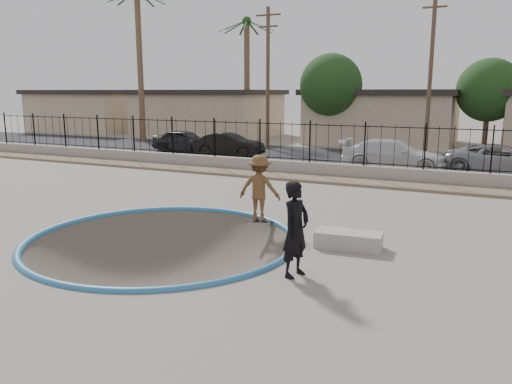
{
  "coord_description": "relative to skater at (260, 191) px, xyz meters",
  "views": [
    {
      "loc": [
        7.5,
        -11.14,
        3.77
      ],
      "look_at": [
        1.24,
        2.0,
        0.83
      ],
      "focal_mm": 35.0,
      "sensor_mm": 36.0,
      "label": 1
    }
  ],
  "objects": [
    {
      "name": "coping_ring",
      "position": [
        -1.55,
        -2.6,
        -0.95
      ],
      "size": [
        7.04,
        7.04,
        0.2
      ],
      "primitive_type": "torus",
      "color": "teal",
      "rests_on": "ground"
    },
    {
      "name": "street_tree_left",
      "position": [
        -4.55,
        21.4,
        3.24
      ],
      "size": [
        4.32,
        4.32,
        6.36
      ],
      "color": "#473323",
      "rests_on": "ground"
    },
    {
      "name": "street_tree_mid",
      "position": [
        5.45,
        22.4,
        2.89
      ],
      "size": [
        3.96,
        3.96,
        5.83
      ],
      "color": "#473323",
      "rests_on": "ground"
    },
    {
      "name": "videographer",
      "position": [
        2.45,
        -3.5,
        0.05
      ],
      "size": [
        0.64,
        0.82,
        2.0
      ],
      "primitive_type": "imported",
      "rotation": [
        0.0,
        0.0,
        1.32
      ],
      "color": "black",
      "rests_on": "ground"
    },
    {
      "name": "utility_pole_left",
      "position": [
        -7.55,
        17.4,
        3.75
      ],
      "size": [
        1.7,
        0.24,
        9.0
      ],
      "color": "#473323",
      "rests_on": "ground"
    },
    {
      "name": "car_d",
      "position": [
        6.39,
        12.51,
        -0.24
      ],
      "size": [
        4.94,
        2.36,
        1.36
      ],
      "primitive_type": "imported",
      "rotation": [
        0.0,
        0.0,
        1.55
      ],
      "color": "gray",
      "rests_on": "street"
    },
    {
      "name": "car_c",
      "position": [
        1.66,
        11.8,
        -0.19
      ],
      "size": [
        5.12,
        2.25,
        1.46
      ],
      "primitive_type": "imported",
      "rotation": [
        0.0,
        0.0,
        1.61
      ],
      "color": "silver",
      "rests_on": "street"
    },
    {
      "name": "house_west_far",
      "position": [
        -29.55,
        24.9,
        1.02
      ],
      "size": [
        10.6,
        8.6,
        3.9
      ],
      "color": "tan",
      "rests_on": "ground"
    },
    {
      "name": "utility_pole_mid",
      "position": [
        2.45,
        17.4,
        4.0
      ],
      "size": [
        1.7,
        0.24,
        9.5
      ],
      "color": "#473323",
      "rests_on": "ground"
    },
    {
      "name": "car_b",
      "position": [
        -8.02,
        12.94,
        -0.24
      ],
      "size": [
        4.19,
        1.77,
        1.35
      ],
      "primitive_type": "imported",
      "rotation": [
        0.0,
        0.0,
        1.66
      ],
      "color": "black",
      "rests_on": "street"
    },
    {
      "name": "house_west",
      "position": [
        -16.55,
        24.9,
        1.02
      ],
      "size": [
        11.6,
        8.6,
        3.9
      ],
      "color": "tan",
      "rests_on": "ground"
    },
    {
      "name": "palm_left",
      "position": [
        -18.55,
        18.4,
        7.0
      ],
      "size": [
        2.3,
        2.3,
        11.3
      ],
      "color": "brown",
      "rests_on": "ground"
    },
    {
      "name": "house_center",
      "position": [
        -1.55,
        24.9,
        1.02
      ],
      "size": [
        10.6,
        8.6,
        3.9
      ],
      "color": "tan",
      "rests_on": "ground"
    },
    {
      "name": "rock_strip",
      "position": [
        -1.55,
        7.6,
        -0.9
      ],
      "size": [
        42.0,
        1.6,
        0.11
      ],
      "primitive_type": "cube",
      "color": "#8F7B5D",
      "rests_on": "ground"
    },
    {
      "name": "palm_mid",
      "position": [
        -11.55,
        22.4,
        5.74
      ],
      "size": [
        2.3,
        2.3,
        9.3
      ],
      "color": "brown",
      "rests_on": "ground"
    },
    {
      "name": "ground",
      "position": [
        -1.55,
        10.4,
        -2.05
      ],
      "size": [
        120.0,
        120.0,
        2.2
      ],
      "primitive_type": "cube",
      "color": "slate",
      "rests_on": "ground"
    },
    {
      "name": "retaining_wall",
      "position": [
        -1.55,
        8.7,
        -0.65
      ],
      "size": [
        42.0,
        0.45,
        0.6
      ],
      "primitive_type": "cube",
      "color": "gray",
      "rests_on": "ground"
    },
    {
      "name": "skateboard",
      "position": [
        0.0,
        0.0,
        -0.89
      ],
      "size": [
        0.83,
        0.5,
        0.07
      ],
      "rotation": [
        0.0,
        0.0,
        0.4
      ],
      "color": "black",
      "rests_on": "ground"
    },
    {
      "name": "car_a",
      "position": [
        -11.42,
        13.4,
        -0.22
      ],
      "size": [
        4.13,
        1.7,
        1.4
      ],
      "primitive_type": "imported",
      "rotation": [
        0.0,
        0.0,
        1.58
      ],
      "color": "black",
      "rests_on": "street"
    },
    {
      "name": "street",
      "position": [
        -1.55,
        15.4,
        -0.93
      ],
      "size": [
        90.0,
        8.0,
        0.04
      ],
      "primitive_type": "cube",
      "color": "black",
      "rests_on": "ground"
    },
    {
      "name": "bowl_pit",
      "position": [
        -1.55,
        -2.6,
        -0.95
      ],
      "size": [
        6.84,
        6.84,
        1.8
      ],
      "primitive_type": null,
      "color": "#4B423A",
      "rests_on": "ground"
    },
    {
      "name": "skater",
      "position": [
        0.0,
        0.0,
        0.0
      ],
      "size": [
        1.3,
        0.85,
        1.9
      ],
      "primitive_type": "imported",
      "rotation": [
        0.0,
        0.0,
        3.26
      ],
      "color": "brown",
      "rests_on": "ground"
    },
    {
      "name": "fence",
      "position": [
        -1.55,
        8.7,
        0.55
      ],
      "size": [
        40.0,
        0.04,
        1.8
      ],
      "color": "black",
      "rests_on": "retaining_wall"
    },
    {
      "name": "concrete_ledge",
      "position": [
        2.95,
        -1.16,
        -0.75
      ],
      "size": [
        1.66,
        0.84,
        0.4
      ],
      "primitive_type": "cube",
      "rotation": [
        0.0,
        0.0,
        0.09
      ],
      "color": "#A99D96",
      "rests_on": "ground"
    }
  ]
}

